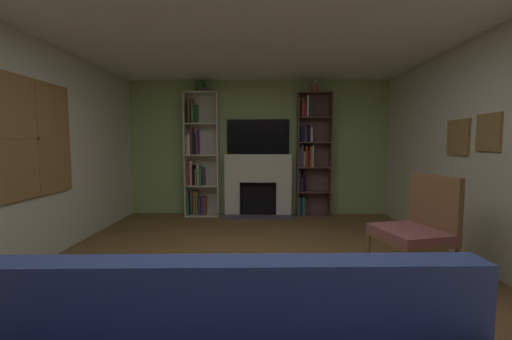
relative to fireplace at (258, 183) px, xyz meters
name	(u,v)px	position (x,y,z in m)	size (l,w,h in m)	color
ground_plane	(253,295)	(0.00, -3.16, -0.61)	(7.86, 7.86, 0.00)	brown
wall_back_accent	(258,148)	(0.00, 0.14, 0.65)	(4.97, 0.06, 2.52)	#95BB74
fireplace	(258,183)	(0.00, 0.00, 0.00)	(1.34, 0.52, 1.15)	white
tv	(258,137)	(0.00, 0.08, 0.87)	(1.16, 0.06, 0.64)	black
bookshelf_left	(199,160)	(-1.10, -0.01, 0.43)	(0.62, 0.33, 2.27)	silver
bookshelf_right	(309,154)	(0.95, 0.01, 0.54)	(0.62, 0.27, 2.27)	brown
potted_plant	(201,87)	(-1.03, -0.04, 1.77)	(0.20, 0.20, 0.22)	#474A56
vase_with_flowers	(315,88)	(1.03, -0.04, 1.74)	(0.14, 0.14, 0.22)	#964849
armchair	(418,226)	(1.62, -2.78, -0.08)	(0.72, 0.75, 1.03)	brown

